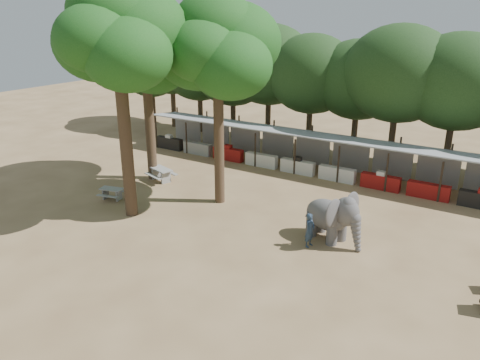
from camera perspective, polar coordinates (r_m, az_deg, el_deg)
The scene contains 10 objects.
ground at distance 20.98m, azimuth -5.05°, elevation -9.60°, with size 100.00×100.00×0.00m, color brown.
vendor_stalls at distance 31.75m, azimuth 10.10°, elevation 2.88°, with size 28.00×2.99×2.80m.
yard_tree_left at distance 29.77m, azimuth -11.49°, elevation 15.46°, with size 7.10×6.90×11.02m.
yard_tree_center at distance 24.05m, azimuth -14.69°, elevation 16.67°, with size 7.10×6.90×12.04m.
yard_tree_back at distance 25.18m, azimuth -2.77°, elevation 15.86°, with size 7.10×6.90×11.36m.
backdrop_trees at distance 35.58m, azimuth 13.79°, elevation 11.59°, with size 46.46×5.95×8.33m.
elephant at distance 22.42m, azimuth 11.32°, elevation -4.41°, with size 3.30×2.42×2.45m.
handler at distance 21.86m, azimuth 8.51°, elevation -6.06°, with size 0.59×0.39×1.64m, color #26384C.
picnic_table_near at distance 28.05m, azimuth -15.35°, elevation -1.44°, with size 1.60×1.50×0.67m.
picnic_table_far at distance 30.39m, azimuth -9.59°, elevation 0.88°, with size 2.03×1.92×0.83m.
Camera 1 is at (11.23, -14.42, 10.30)m, focal length 35.00 mm.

